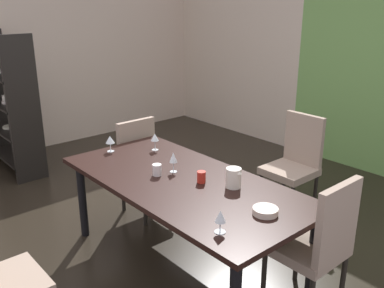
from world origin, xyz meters
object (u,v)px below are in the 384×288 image
(display_shelf, at_px, (9,103))
(wine_glass_near_shelf, at_px, (220,217))
(chair_head_far, at_px, (295,160))
(chair_left_far, at_px, (144,162))
(serving_bowl_north, at_px, (265,211))
(wine_glass_right, at_px, (155,138))
(wine_glass_west, at_px, (173,158))
(pitcher_corner, at_px, (234,178))
(cup_center, at_px, (201,177))
(wine_glass_rear, at_px, (110,140))
(cup_near_window, at_px, (157,170))
(dining_table, at_px, (183,189))
(chair_right_far, at_px, (318,241))

(display_shelf, bearing_deg, wine_glass_near_shelf, -0.91)
(chair_head_far, distance_m, chair_left_far, 1.48)
(serving_bowl_north, bearing_deg, wine_glass_right, 172.57)
(wine_glass_right, height_order, wine_glass_west, wine_glass_west)
(chair_left_far, bearing_deg, pitcher_corner, 84.35)
(wine_glass_near_shelf, bearing_deg, wine_glass_west, 157.74)
(display_shelf, relative_size, cup_center, 19.29)
(wine_glass_rear, distance_m, cup_near_window, 0.71)
(wine_glass_rear, xyz_separation_m, pitcher_corner, (1.25, 0.28, -0.03))
(serving_bowl_north, height_order, cup_near_window, cup_near_window)
(chair_head_far, bearing_deg, pitcher_corner, 105.50)
(dining_table, bearing_deg, wine_glass_rear, -174.67)
(chair_left_far, distance_m, wine_glass_rear, 0.53)
(dining_table, xyz_separation_m, chair_left_far, (-0.98, 0.32, -0.15))
(chair_right_far, relative_size, display_shelf, 0.58)
(chair_left_far, relative_size, wine_glass_near_shelf, 6.43)
(pitcher_corner, bearing_deg, cup_near_window, -152.11)
(cup_near_window, xyz_separation_m, cup_center, (0.33, 0.17, -0.00))
(wine_glass_right, distance_m, cup_center, 0.82)
(wine_glass_near_shelf, relative_size, serving_bowl_north, 0.87)
(dining_table, bearing_deg, serving_bowl_north, 3.82)
(chair_right_far, distance_m, wine_glass_near_shelf, 0.76)
(dining_table, height_order, pitcher_corner, pitcher_corner)
(cup_near_window, bearing_deg, chair_right_far, 19.36)
(display_shelf, bearing_deg, wine_glass_rear, 5.05)
(dining_table, bearing_deg, wine_glass_right, 160.58)
(chair_left_far, distance_m, cup_center, 1.17)
(dining_table, distance_m, chair_left_far, 1.04)
(chair_left_far, distance_m, serving_bowl_north, 1.78)
(dining_table, height_order, wine_glass_right, wine_glass_right)
(wine_glass_right, bearing_deg, chair_head_far, 60.55)
(chair_left_far, distance_m, pitcher_corner, 1.36)
(chair_right_far, bearing_deg, wine_glass_west, 103.64)
(wine_glass_right, relative_size, wine_glass_west, 0.95)
(chair_right_far, distance_m, cup_center, 0.93)
(wine_glass_right, relative_size, pitcher_corner, 1.06)
(wine_glass_west, bearing_deg, wine_glass_near_shelf, -22.26)
(chair_left_far, bearing_deg, wine_glass_rear, 11.03)
(display_shelf, relative_size, pitcher_corner, 11.38)
(cup_near_window, bearing_deg, wine_glass_right, 145.23)
(dining_table, bearing_deg, chair_left_far, 161.80)
(serving_bowl_north, bearing_deg, wine_glass_near_shelf, -94.36)
(dining_table, height_order, wine_glass_west, wine_glass_west)
(chair_right_far, distance_m, pitcher_corner, 0.71)
(cup_center, bearing_deg, wine_glass_west, -174.17)
(cup_center, bearing_deg, chair_right_far, 16.21)
(wine_glass_near_shelf, height_order, cup_center, wine_glass_near_shelf)
(display_shelf, bearing_deg, serving_bowl_north, 4.87)
(chair_head_far, xyz_separation_m, cup_center, (0.13, -1.36, 0.25))
(chair_left_far, height_order, wine_glass_near_shelf, chair_left_far)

